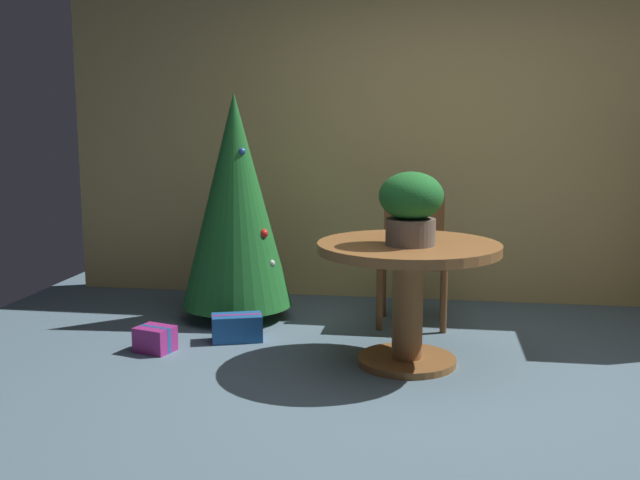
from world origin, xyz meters
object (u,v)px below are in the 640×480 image
flower_vase (411,205)px  holiday_tree (236,201)px  round_dining_table (408,276)px  gift_box_blue (237,328)px  gift_box_purple (155,339)px  wooden_chair_far (413,251)px

flower_vase → holiday_tree: holiday_tree is taller
round_dining_table → gift_box_blue: (-1.10, 0.29, -0.44)m
flower_vase → gift_box_purple: 1.77m
flower_vase → wooden_chair_far: 1.08m
gift_box_blue → round_dining_table: bearing=-14.7°
flower_vase → gift_box_purple: (-1.54, 0.07, -0.86)m
holiday_tree → gift_box_purple: 1.17m
gift_box_purple → holiday_tree: bearing=70.6°
round_dining_table → holiday_tree: (-1.24, 0.83, 0.32)m
holiday_tree → gift_box_blue: (0.14, -0.54, -0.76)m
flower_vase → round_dining_table: bearing=97.1°
flower_vase → holiday_tree: size_ratio=0.26×
holiday_tree → gift_box_blue: holiday_tree is taller
flower_vase → wooden_chair_far: flower_vase is taller
round_dining_table → holiday_tree: bearing=146.2°
wooden_chair_far → gift_box_purple: wooden_chair_far is taller
flower_vase → gift_box_purple: bearing=177.5°
round_dining_table → wooden_chair_far: 0.92m
round_dining_table → gift_box_purple: 1.60m
round_dining_table → holiday_tree: holiday_tree is taller
wooden_chair_far → holiday_tree: holiday_tree is taller
round_dining_table → flower_vase: flower_vase is taller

